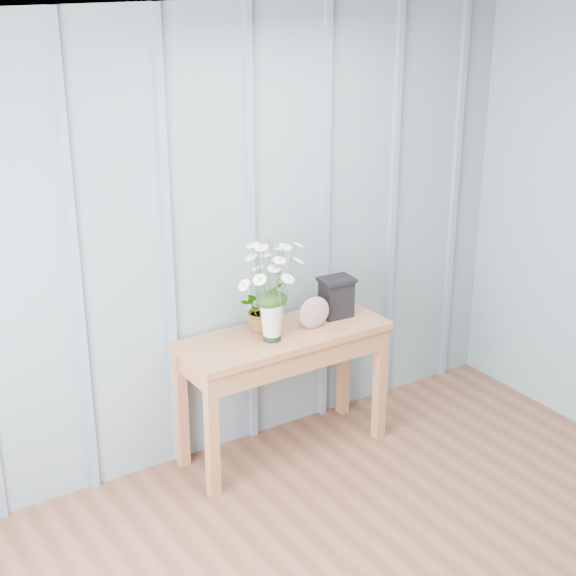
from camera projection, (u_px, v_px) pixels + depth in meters
room_shell at (365, 155)px, 3.42m from camera, size 4.00×4.50×2.50m
sideboard at (283, 351)px, 4.91m from camera, size 1.20×0.45×0.75m
daisy_vase at (272, 274)px, 4.63m from camera, size 0.43×0.33×0.61m
spider_plant at (261, 308)px, 4.86m from camera, size 0.30×0.30×0.26m
felt_disc_vessel at (314, 313)px, 4.89m from camera, size 0.19×0.07×0.19m
carved_box at (336, 297)px, 5.04m from camera, size 0.20×0.16×0.23m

